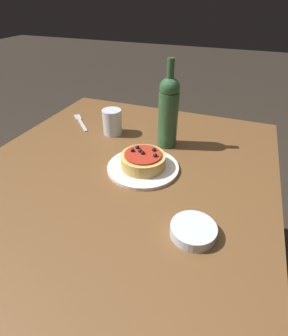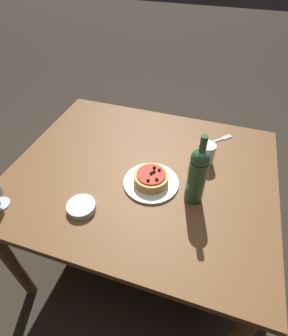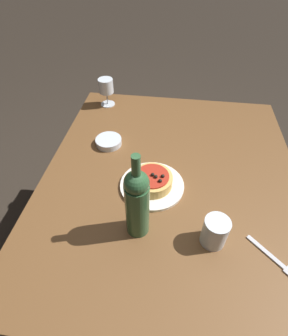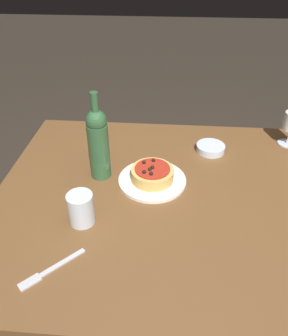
{
  "view_description": "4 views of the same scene",
  "coord_description": "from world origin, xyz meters",
  "views": [
    {
      "loc": [
        -0.64,
        -0.34,
        1.3
      ],
      "look_at": [
        0.01,
        -0.09,
        0.82
      ],
      "focal_mm": 28.0,
      "sensor_mm": 36.0,
      "label": 1
    },
    {
      "loc": [
        0.29,
        -0.85,
        1.65
      ],
      "look_at": [
        0.03,
        -0.08,
        0.87
      ],
      "focal_mm": 28.0,
      "sensor_mm": 36.0,
      "label": 2
    },
    {
      "loc": [
        0.74,
        -0.01,
        1.55
      ],
      "look_at": [
        0.02,
        -0.11,
        0.82
      ],
      "focal_mm": 28.0,
      "sensor_mm": 36.0,
      "label": 3
    },
    {
      "loc": [
        0.02,
        0.88,
        1.52
      ],
      "look_at": [
        0.1,
        -0.09,
        0.82
      ],
      "focal_mm": 35.0,
      "sensor_mm": 36.0,
      "label": 4
    }
  ],
  "objects": [
    {
      "name": "pizza",
      "position": [
        0.07,
        -0.07,
        0.81
      ],
      "size": [
        0.16,
        0.16,
        0.06
      ],
      "color": "tan",
      "rests_on": "dinner_plate"
    },
    {
      "name": "side_bowl",
      "position": [
        -0.17,
        -0.3,
        0.79
      ],
      "size": [
        0.12,
        0.12,
        0.03
      ],
      "color": "silver",
      "rests_on": "dining_table"
    },
    {
      "name": "ground_plane",
      "position": [
        0.0,
        0.0,
        0.0
      ],
      "size": [
        14.0,
        14.0,
        0.0
      ],
      "primitive_type": "plane",
      "color": "#2D261E"
    },
    {
      "name": "dining_table",
      "position": [
        0.0,
        0.0,
        0.68
      ],
      "size": [
        1.24,
        1.03,
        0.77
      ],
      "color": "brown",
      "rests_on": "ground_plane"
    },
    {
      "name": "water_cup",
      "position": [
        0.27,
        0.15,
        0.83
      ],
      "size": [
        0.08,
        0.08,
        0.11
      ],
      "color": "silver",
      "rests_on": "dining_table"
    },
    {
      "name": "wine_bottle",
      "position": [
        0.26,
        -0.1,
        0.92
      ],
      "size": [
        0.08,
        0.08,
        0.33
      ],
      "color": "#2D5633",
      "rests_on": "dining_table"
    },
    {
      "name": "dinner_plate",
      "position": [
        0.07,
        -0.07,
        0.78
      ],
      "size": [
        0.25,
        0.25,
        0.01
      ],
      "color": "white",
      "rests_on": "dining_table"
    },
    {
      "name": "fork",
      "position": [
        0.32,
        0.35,
        0.78
      ],
      "size": [
        0.15,
        0.15,
        0.0
      ],
      "rotation": [
        0.0,
        0.0,
        0.78
      ],
      "color": "#B7B7BC",
      "rests_on": "dining_table"
    }
  ]
}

